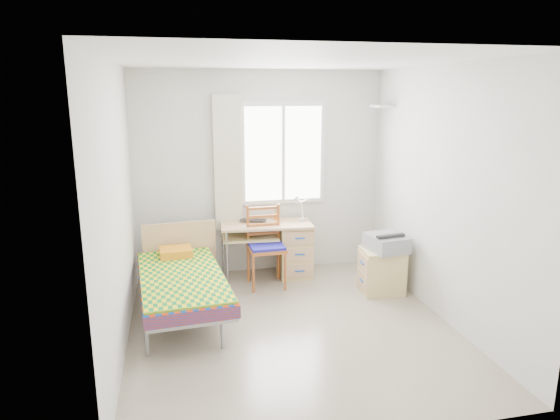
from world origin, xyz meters
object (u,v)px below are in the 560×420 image
Objects in this scene: cabinet at (381,271)px; desk at (289,246)px; printer at (386,242)px; chair at (266,241)px; bed at (182,278)px.

desk is at bearing 145.83° from cabinet.
printer reaches higher than cabinet.
chair is 1.42m from cabinet.
chair is at bearing 163.05° from cabinet.
bed is at bearing -151.52° from chair.
cabinet is 1.03× the size of printer.
cabinet is (0.94, -0.76, -0.13)m from desk.
bed is 3.66× the size of cabinet.
bed is 2.33m from cabinet.
bed is 2.37m from printer.
chair is at bearing 25.49° from bed.
cabinet is at bearing -2.63° from bed.
desk is 1.18× the size of chair.
printer is at bearing -35.26° from desk.
chair is 1.96× the size of printer.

